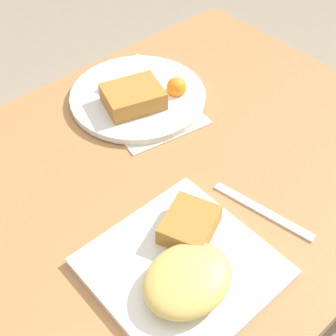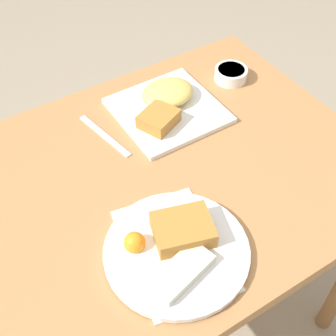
# 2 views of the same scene
# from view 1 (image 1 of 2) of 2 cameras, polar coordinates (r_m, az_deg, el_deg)

# --- Properties ---
(ground_plane) EXTENTS (8.00, 8.00, 0.00)m
(ground_plane) POSITION_cam_1_polar(r_m,az_deg,el_deg) (1.51, 0.16, -19.48)
(ground_plane) COLOR gray
(dining_table) EXTENTS (1.02, 0.77, 0.74)m
(dining_table) POSITION_cam_1_polar(r_m,az_deg,el_deg) (0.96, 0.25, -3.72)
(dining_table) COLOR #B27A47
(dining_table) RESTS_ON ground_plane
(menu_card) EXTENTS (0.24, 0.31, 0.00)m
(menu_card) POSITION_cam_1_polar(r_m,az_deg,el_deg) (1.04, -3.27, 8.03)
(menu_card) COLOR beige
(menu_card) RESTS_ON dining_table
(plate_square_near) EXTENTS (0.26, 0.26, 0.06)m
(plate_square_near) POSITION_cam_1_polar(r_m,az_deg,el_deg) (0.74, 2.10, -11.83)
(plate_square_near) COLOR white
(plate_square_near) RESTS_ON dining_table
(plate_oval_far) EXTENTS (0.30, 0.30, 0.05)m
(plate_oval_far) POSITION_cam_1_polar(r_m,az_deg,el_deg) (1.03, -3.69, 8.98)
(plate_oval_far) COLOR white
(plate_oval_far) RESTS_ON menu_card
(butter_knife) EXTENTS (0.05, 0.19, 0.00)m
(butter_knife) POSITION_cam_1_polar(r_m,az_deg,el_deg) (0.84, 11.45, -5.14)
(butter_knife) COLOR silver
(butter_knife) RESTS_ON dining_table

